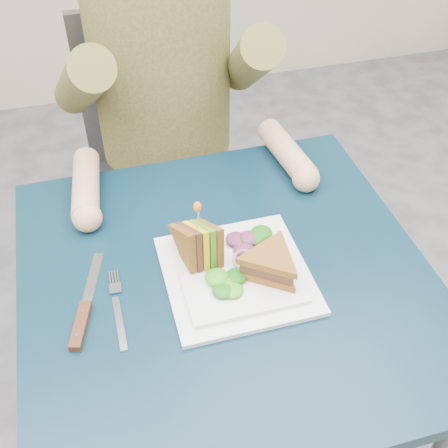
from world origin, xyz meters
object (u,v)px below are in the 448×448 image
object	(u,v)px
diner	(161,46)
sandwich_flat	(271,264)
plate	(237,273)
table	(227,303)
knife	(83,316)
sandwich_upright	(199,245)
chair	(163,150)
fork	(118,310)

from	to	relation	value
diner	sandwich_flat	xyz separation A→B (m)	(0.07, -0.61, -0.14)
plate	table	bearing A→B (deg)	153.46
table	diner	xyz separation A→B (m)	(-0.00, 0.57, 0.26)
table	knife	distance (m)	0.28
sandwich_flat	sandwich_upright	world-z (taller)	sandwich_upright
diner	sandwich_upright	bearing A→B (deg)	-94.50
chair	plate	xyz separation A→B (m)	(0.02, -0.69, 0.20)
table	fork	distance (m)	0.22
diner	plate	xyz separation A→B (m)	(0.02, -0.58, -0.18)
table	chair	size ratio (longest dim) A/B	0.81
plate	sandwich_flat	xyz separation A→B (m)	(0.05, -0.02, 0.04)
knife	fork	bearing A→B (deg)	-0.13
chair	plate	distance (m)	0.72
fork	knife	world-z (taller)	knife
sandwich_flat	fork	xyz separation A→B (m)	(-0.28, 0.00, -0.04)
plate	sandwich_flat	size ratio (longest dim) A/B	1.46
sandwich_upright	knife	size ratio (longest dim) A/B	0.66
chair	diner	world-z (taller)	diner
diner	plate	distance (m)	0.61
table	diner	world-z (taller)	diner
diner	fork	distance (m)	0.66
sandwich_flat	fork	world-z (taller)	sandwich_flat
table	chair	xyz separation A→B (m)	(0.00, 0.69, -0.11)
diner	sandwich_upright	xyz separation A→B (m)	(-0.04, -0.54, -0.13)
diner	fork	world-z (taller)	diner
diner	plate	bearing A→B (deg)	-88.43
plate	knife	size ratio (longest dim) A/B	1.19
diner	table	bearing A→B (deg)	-90.00
chair	sandwich_flat	bearing A→B (deg)	-84.37
plate	knife	xyz separation A→B (m)	(-0.28, -0.02, -0.00)
chair	knife	xyz separation A→B (m)	(-0.26, -0.72, 0.20)
chair	diner	size ratio (longest dim) A/B	1.25
knife	chair	bearing A→B (deg)	69.77
sandwich_flat	fork	distance (m)	0.28
chair	sandwich_upright	xyz separation A→B (m)	(-0.04, -0.65, 0.24)
table	diner	size ratio (longest dim) A/B	1.01
table	sandwich_upright	world-z (taller)	sandwich_upright
sandwich_upright	fork	size ratio (longest dim) A/B	0.80
plate	chair	bearing A→B (deg)	91.32
plate	fork	xyz separation A→B (m)	(-0.22, -0.02, -0.01)
chair	fork	world-z (taller)	chair
table	chair	bearing A→B (deg)	90.00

